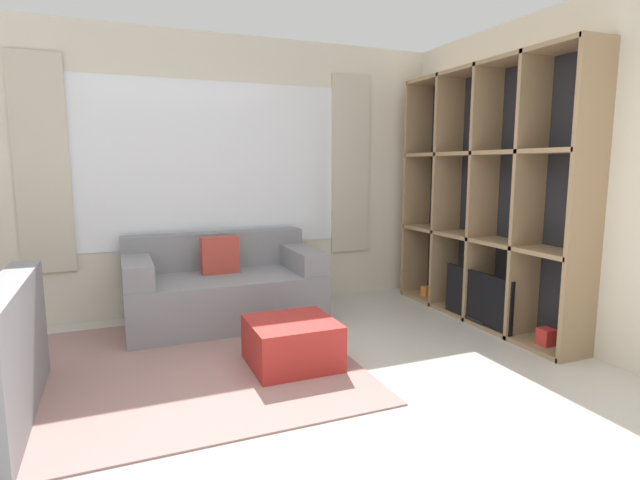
# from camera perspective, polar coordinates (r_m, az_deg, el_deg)

# --- Properties ---
(ground_plane) EXTENTS (16.00, 16.00, 0.00)m
(ground_plane) POSITION_cam_1_polar(r_m,az_deg,el_deg) (2.71, 1.06, -23.77)
(ground_plane) COLOR beige
(wall_back) EXTENTS (5.97, 0.11, 2.70)m
(wall_back) POSITION_cam_1_polar(r_m,az_deg,el_deg) (5.08, -12.13, 7.34)
(wall_back) COLOR beige
(wall_back) RESTS_ON ground_plane
(wall_right) EXTENTS (0.07, 4.07, 2.70)m
(wall_right) POSITION_cam_1_polar(r_m,az_deg,el_deg) (4.86, 21.09, 6.83)
(wall_right) COLOR beige
(wall_right) RESTS_ON ground_plane
(area_rug) EXTENTS (2.83, 2.26, 0.01)m
(area_rug) POSITION_cam_1_polar(r_m,az_deg,el_deg) (3.84, -18.79, -13.96)
(area_rug) COLOR gray
(area_rug) RESTS_ON ground_plane
(shelving_unit) EXTENTS (0.35, 2.20, 2.33)m
(shelving_unit) POSITION_cam_1_polar(r_m,az_deg,el_deg) (4.83, 18.55, 4.18)
(shelving_unit) COLOR #232328
(shelving_unit) RESTS_ON ground_plane
(couch_main) EXTENTS (1.73, 0.92, 0.80)m
(couch_main) POSITION_cam_1_polar(r_m,az_deg,el_deg) (4.72, -10.97, -5.55)
(couch_main) COLOR gray
(couch_main) RESTS_ON ground_plane
(ottoman) EXTENTS (0.61, 0.58, 0.34)m
(ottoman) POSITION_cam_1_polar(r_m,az_deg,el_deg) (3.69, -3.23, -11.70)
(ottoman) COLOR #A82823
(ottoman) RESTS_ON ground_plane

